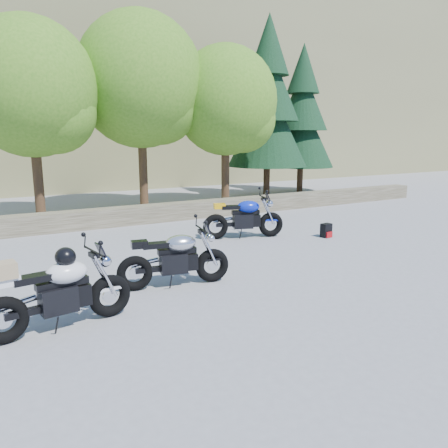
{
  "coord_description": "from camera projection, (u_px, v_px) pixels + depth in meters",
  "views": [
    {
      "loc": [
        -3.95,
        -6.43,
        2.49
      ],
      "look_at": [
        0.2,
        1.0,
        0.75
      ],
      "focal_mm": 35.0,
      "sensor_mm": 36.0,
      "label": 1
    }
  ],
  "objects": [
    {
      "name": "conifer_near",
      "position": [
        268.0,
        104.0,
        17.12
      ],
      "size": [
        3.17,
        3.17,
        7.06
      ],
      "color": "#382314",
      "rests_on": "ground"
    },
    {
      "name": "blue_bike",
      "position": [
        244.0,
        218.0,
        10.67
      ],
      "size": [
        1.97,
        0.84,
        1.01
      ],
      "rotation": [
        0.0,
        0.0,
        -0.31
      ],
      "color": "black",
      "rests_on": "ground"
    },
    {
      "name": "conifer_far",
      "position": [
        302.0,
        117.0,
        18.77
      ],
      "size": [
        2.82,
        2.82,
        6.27
      ],
      "color": "#382314",
      "rests_on": "ground"
    },
    {
      "name": "stone_wall",
      "position": [
        142.0,
        214.0,
        12.54
      ],
      "size": [
        22.0,
        0.55,
        0.5
      ],
      "primitive_type": "cube",
      "color": "#4B4432",
      "rests_on": "ground"
    },
    {
      "name": "silver_bike",
      "position": [
        175.0,
        259.0,
        7.25
      ],
      "size": [
        1.9,
        0.61,
        0.96
      ],
      "rotation": [
        0.0,
        0.0,
        -0.17
      ],
      "color": "black",
      "rests_on": "ground"
    },
    {
      "name": "backpack",
      "position": [
        326.0,
        231.0,
        10.81
      ],
      "size": [
        0.27,
        0.24,
        0.34
      ],
      "rotation": [
        0.0,
        0.0,
        0.1
      ],
      "color": "black",
      "rests_on": "ground"
    },
    {
      "name": "ground",
      "position": [
        241.0,
        275.0,
        7.88
      ],
      "size": [
        90.0,
        90.0,
        0.0
      ],
      "primitive_type": "plane",
      "color": "gray",
      "rests_on": "ground"
    },
    {
      "name": "white_bike",
      "position": [
        58.0,
        290.0,
        5.6
      ],
      "size": [
        1.95,
        0.62,
        1.08
      ],
      "rotation": [
        0.0,
        0.0,
        0.15
      ],
      "color": "black",
      "rests_on": "ground"
    },
    {
      "name": "tree_decid_right",
      "position": [
        229.0,
        105.0,
        14.89
      ],
      "size": [
        3.54,
        3.54,
        5.41
      ],
      "color": "#382314",
      "rests_on": "ground"
    },
    {
      "name": "tree_decid_left",
      "position": [
        35.0,
        93.0,
        12.12
      ],
      "size": [
        3.67,
        3.67,
        5.62
      ],
      "color": "#382314",
      "rests_on": "ground"
    },
    {
      "name": "hillside",
      "position": [
        77.0,
        65.0,
        31.77
      ],
      "size": [
        80.0,
        30.0,
        15.0
      ],
      "primitive_type": "cube",
      "color": "olive",
      "rests_on": "ground"
    },
    {
      "name": "tree_decid_mid",
      "position": [
        144.0,
        86.0,
        13.96
      ],
      "size": [
        4.08,
        4.08,
        6.24
      ],
      "color": "#382314",
      "rests_on": "ground"
    }
  ]
}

